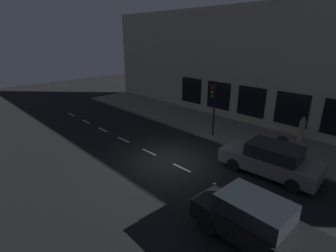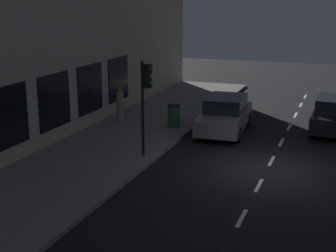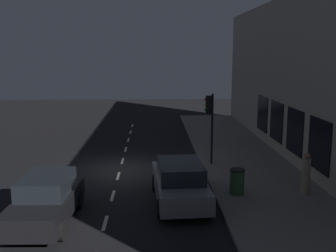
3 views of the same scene
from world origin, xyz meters
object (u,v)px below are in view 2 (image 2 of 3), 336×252
at_px(parked_car_0, 225,115).
at_px(pedestrian_0, 120,105).
at_px(parked_car_1, 334,115).
at_px(traffic_light, 146,88).
at_px(trash_bin, 174,116).

xyz_separation_m(parked_car_0, pedestrian_0, (4.95, 0.37, 0.12)).
distance_m(parked_car_1, pedestrian_0, 9.71).
height_order(traffic_light, parked_car_1, traffic_light).
bearing_deg(trash_bin, parked_car_1, -163.10).
height_order(parked_car_1, trash_bin, parked_car_1).
bearing_deg(pedestrian_0, traffic_light, -110.12).
xyz_separation_m(traffic_light, parked_car_0, (-1.77, -4.79, -1.89)).
relative_size(parked_car_0, parked_car_1, 1.08).
bearing_deg(parked_car_0, pedestrian_0, 0.89).
distance_m(parked_car_0, parked_car_1, 4.84).
xyz_separation_m(parked_car_0, trash_bin, (2.26, 0.39, -0.14)).
bearing_deg(parked_car_1, parked_car_0, -158.11).
bearing_deg(parked_car_0, traffic_light, 66.38).
height_order(pedestrian_0, trash_bin, pedestrian_0).
distance_m(pedestrian_0, trash_bin, 2.70).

